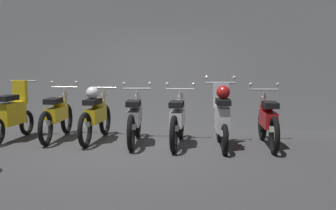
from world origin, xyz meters
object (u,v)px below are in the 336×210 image
object	(u,v)px
motorbike_slot_1	(57,115)
motorbike_slot_0	(13,114)
motorbike_slot_6	(268,120)
motorbike_slot_5	(222,117)
motorbike_slot_3	(135,118)
motorbike_slot_2	(96,114)
motorbike_slot_4	(178,119)

from	to	relation	value
motorbike_slot_1	motorbike_slot_0	bearing A→B (deg)	-163.90
motorbike_slot_6	motorbike_slot_0	bearing A→B (deg)	-177.12
motorbike_slot_5	motorbike_slot_6	bearing A→B (deg)	18.31
motorbike_slot_3	motorbike_slot_6	distance (m)	2.48
motorbike_slot_1	motorbike_slot_2	bearing A→B (deg)	-2.73
motorbike_slot_5	motorbike_slot_2	bearing A→B (deg)	174.86
motorbike_slot_4	motorbike_slot_5	xyz separation A→B (m)	(0.82, -0.09, 0.08)
motorbike_slot_3	motorbike_slot_5	bearing A→B (deg)	-3.20
motorbike_slot_1	motorbike_slot_5	world-z (taller)	motorbike_slot_5
motorbike_slot_4	motorbike_slot_0	bearing A→B (deg)	-178.92
motorbike_slot_2	motorbike_slot_5	size ratio (longest dim) A/B	1.16
motorbike_slot_3	motorbike_slot_2	bearing A→B (deg)	171.01
motorbike_slot_3	motorbike_slot_1	bearing A→B (deg)	174.14
motorbike_slot_0	motorbike_slot_6	distance (m)	4.95
motorbike_slot_5	motorbike_slot_0	bearing A→B (deg)	179.66
motorbike_slot_2	motorbike_slot_3	distance (m)	0.83
motorbike_slot_1	motorbike_slot_2	world-z (taller)	motorbike_slot_1
motorbike_slot_0	motorbike_slot_4	xyz separation A→B (m)	(3.30, 0.06, -0.03)
motorbike_slot_3	motorbike_slot_0	bearing A→B (deg)	-178.42
motorbike_slot_1	motorbike_slot_2	distance (m)	0.83
motorbike_slot_1	motorbike_slot_2	xyz separation A→B (m)	(0.83, -0.04, 0.03)
motorbike_slot_3	motorbike_slot_5	size ratio (longest dim) A/B	1.16
motorbike_slot_2	motorbike_slot_5	xyz separation A→B (m)	(2.47, -0.22, 0.04)
motorbike_slot_2	motorbike_slot_6	size ratio (longest dim) A/B	1.00
motorbike_slot_2	motorbike_slot_3	bearing A→B (deg)	-8.99
motorbike_slot_1	motorbike_slot_2	size ratio (longest dim) A/B	1.00
motorbike_slot_3	motorbike_slot_6	size ratio (longest dim) A/B	1.00
motorbike_slot_2	motorbike_slot_6	bearing A→B (deg)	0.88
motorbike_slot_1	motorbike_slot_6	bearing A→B (deg)	0.16
motorbike_slot_2	motorbike_slot_6	world-z (taller)	motorbike_slot_6
motorbike_slot_0	motorbike_slot_3	bearing A→B (deg)	1.58
motorbike_slot_1	motorbike_slot_3	distance (m)	1.66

